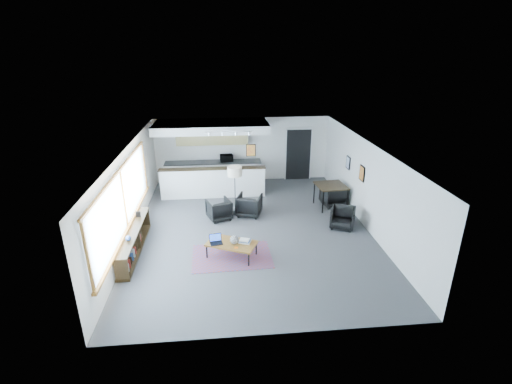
{
  "coord_description": "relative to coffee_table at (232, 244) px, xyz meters",
  "views": [
    {
      "loc": [
        -0.86,
        -10.13,
        5.24
      ],
      "look_at": [
        0.16,
        0.4,
        1.05
      ],
      "focal_mm": 26.0,
      "sensor_mm": 36.0,
      "label": 1
    }
  ],
  "objects": [
    {
      "name": "dining_chair_far",
      "position": [
        3.68,
        3.09,
        -0.04
      ],
      "size": [
        0.74,
        0.7,
        0.7
      ],
      "primitive_type": "imported",
      "rotation": [
        0.0,
        0.0,
        3.25
      ],
      "color": "black",
      "rests_on": "floor"
    },
    {
      "name": "kitchenette",
      "position": [
        -0.52,
        5.26,
        0.99
      ],
      "size": [
        4.2,
        1.96,
        2.6
      ],
      "color": "white",
      "rests_on": "floor"
    },
    {
      "name": "laptop",
      "position": [
        -0.41,
        0.05,
        0.1
      ],
      "size": [
        0.36,
        0.32,
        0.23
      ],
      "rotation": [
        0.0,
        0.0,
        0.19
      ],
      "color": "black",
      "rests_on": "coffee_table"
    },
    {
      "name": "console",
      "position": [
        -2.62,
        0.5,
        -0.06
      ],
      "size": [
        0.35,
        3.0,
        0.8
      ],
      "color": "black",
      "rests_on": "floor"
    },
    {
      "name": "track_light",
      "position": [
        0.09,
        3.75,
        2.14
      ],
      "size": [
        1.6,
        0.07,
        0.15
      ],
      "color": "silver",
      "rests_on": "room"
    },
    {
      "name": "wall_art_upper",
      "position": [
        4.14,
        3.25,
        1.12
      ],
      "size": [
        0.03,
        0.34,
        0.44
      ],
      "color": "black",
      "rests_on": "room"
    },
    {
      "name": "room",
      "position": [
        0.68,
        1.55,
        0.92
      ],
      "size": [
        7.02,
        9.02,
        2.62
      ],
      "color": "#454548",
      "rests_on": "ground"
    },
    {
      "name": "wall_art_lower",
      "position": [
        4.14,
        1.95,
        1.17
      ],
      "size": [
        0.03,
        0.38,
        0.48
      ],
      "color": "black",
      "rests_on": "room"
    },
    {
      "name": "floor_lamp",
      "position": [
        0.22,
        2.74,
        1.03
      ],
      "size": [
        0.61,
        0.61,
        1.63
      ],
      "rotation": [
        0.0,
        0.0,
        -0.39
      ],
      "color": "black",
      "rests_on": "floor"
    },
    {
      "name": "book_stack",
      "position": [
        0.35,
        -0.01,
        0.07
      ],
      "size": [
        0.36,
        0.32,
        0.09
      ],
      "rotation": [
        0.0,
        0.0,
        -0.36
      ],
      "color": "silver",
      "rests_on": "coffee_table"
    },
    {
      "name": "coffee_table",
      "position": [
        0.0,
        0.0,
        0.0
      ],
      "size": [
        1.44,
        1.15,
        0.42
      ],
      "rotation": [
        0.0,
        0.0,
        -0.43
      ],
      "color": "brown",
      "rests_on": "floor"
    },
    {
      "name": "dining_table",
      "position": [
        3.51,
        2.94,
        0.36
      ],
      "size": [
        1.06,
        1.06,
        0.82
      ],
      "rotation": [
        0.0,
        0.0,
        0.1
      ],
      "color": "black",
      "rests_on": "floor"
    },
    {
      "name": "kilim_rug",
      "position": [
        0.0,
        0.0,
        -0.38
      ],
      "size": [
        2.13,
        1.49,
        0.01
      ],
      "rotation": [
        0.0,
        0.0,
        0.03
      ],
      "color": "#5D3449",
      "rests_on": "floor"
    },
    {
      "name": "armchair_right",
      "position": [
        0.68,
        2.58,
        -0.0
      ],
      "size": [
        0.93,
        0.9,
        0.77
      ],
      "primitive_type": "imported",
      "rotation": [
        0.0,
        0.0,
        2.82
      ],
      "color": "black",
      "rests_on": "floor"
    },
    {
      "name": "doorway",
      "position": [
        2.98,
        5.97,
        0.69
      ],
      "size": [
        1.1,
        0.12,
        2.15
      ],
      "color": "black",
      "rests_on": "room"
    },
    {
      "name": "coaster",
      "position": [
        0.11,
        -0.27,
        0.03
      ],
      "size": [
        0.11,
        0.11,
        0.01
      ],
      "rotation": [
        0.0,
        0.0,
        -0.17
      ],
      "color": "#E5590C",
      "rests_on": "coffee_table"
    },
    {
      "name": "armchair_left",
      "position": [
        -0.33,
        2.36,
        -0.02
      ],
      "size": [
        0.89,
        0.86,
        0.72
      ],
      "primitive_type": "imported",
      "rotation": [
        0.0,
        0.0,
        3.5
      ],
      "color": "black",
      "rests_on": "floor"
    },
    {
      "name": "microwave",
      "position": [
        0.02,
        5.7,
        0.71
      ],
      "size": [
        0.52,
        0.34,
        0.33
      ],
      "primitive_type": "imported",
      "rotation": [
        0.0,
        0.0,
        0.13
      ],
      "color": "black",
      "rests_on": "kitchenette"
    },
    {
      "name": "dining_chair_near",
      "position": [
        3.45,
        1.38,
        -0.08
      ],
      "size": [
        0.77,
        0.75,
        0.61
      ],
      "primitive_type": "imported",
      "rotation": [
        0.0,
        0.0,
        -0.42
      ],
      "color": "black",
      "rests_on": "floor"
    },
    {
      "name": "window",
      "position": [
        -2.79,
        0.65,
        1.07
      ],
      "size": [
        0.1,
        5.95,
        1.66
      ],
      "color": "#8CBFFF",
      "rests_on": "room"
    },
    {
      "name": "ceramic_pot",
      "position": [
        0.07,
        -0.06,
        0.15
      ],
      "size": [
        0.23,
        0.23,
        0.23
      ],
      "rotation": [
        0.0,
        0.0,
        -0.21
      ],
      "color": "gray",
      "rests_on": "coffee_table"
    }
  ]
}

